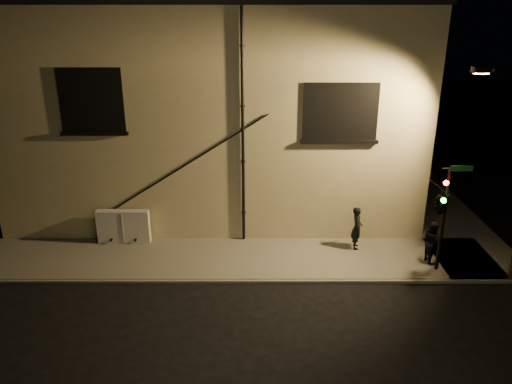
{
  "coord_description": "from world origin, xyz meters",
  "views": [
    {
      "loc": [
        -1.36,
        -14.17,
        8.52
      ],
      "look_at": [
        -1.34,
        1.8,
        2.46
      ],
      "focal_mm": 35.0,
      "sensor_mm": 36.0,
      "label": 1
    }
  ],
  "objects_px": {
    "utility_cabinet": "(124,226)",
    "pedestrian_b": "(432,242)",
    "traffic_signal": "(441,202)",
    "pedestrian_a": "(357,228)"
  },
  "relations": [
    {
      "from": "utility_cabinet",
      "to": "pedestrian_b",
      "type": "height_order",
      "value": "pedestrian_b"
    },
    {
      "from": "utility_cabinet",
      "to": "pedestrian_a",
      "type": "distance_m",
      "value": 8.59
    },
    {
      "from": "pedestrian_b",
      "to": "traffic_signal",
      "type": "height_order",
      "value": "traffic_signal"
    },
    {
      "from": "pedestrian_b",
      "to": "traffic_signal",
      "type": "xyz_separation_m",
      "value": [
        -0.17,
        -0.66,
        1.72
      ]
    },
    {
      "from": "pedestrian_a",
      "to": "traffic_signal",
      "type": "distance_m",
      "value": 3.26
    },
    {
      "from": "utility_cabinet",
      "to": "pedestrian_b",
      "type": "relative_size",
      "value": 1.3
    },
    {
      "from": "pedestrian_a",
      "to": "pedestrian_b",
      "type": "height_order",
      "value": "pedestrian_a"
    },
    {
      "from": "utility_cabinet",
      "to": "traffic_signal",
      "type": "distance_m",
      "value": 11.18
    },
    {
      "from": "pedestrian_b",
      "to": "traffic_signal",
      "type": "bearing_deg",
      "value": 157.02
    },
    {
      "from": "pedestrian_a",
      "to": "pedestrian_b",
      "type": "distance_m",
      "value": 2.61
    }
  ]
}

